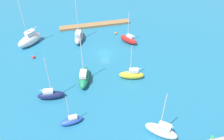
{
  "coord_description": "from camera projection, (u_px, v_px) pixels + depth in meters",
  "views": [
    {
      "loc": [
        9.8,
        53.04,
        40.83
      ],
      "look_at": [
        0.0,
        8.91,
        1.5
      ],
      "focal_mm": 39.16,
      "sensor_mm": 36.0,
      "label": 1
    }
  ],
  "objects": [
    {
      "name": "sailboat_gray_outer_mooring",
      "position": [
        79.0,
        37.0,
        71.47
      ],
      "size": [
        4.08,
        7.48,
        12.75
      ],
      "rotation": [
        0.0,
        0.0,
        4.46
      ],
      "color": "gray",
      "rests_on": "water"
    },
    {
      "name": "pier_dock",
      "position": [
        95.0,
        25.0,
        78.35
      ],
      "size": [
        22.6,
        2.34,
        0.7
      ],
      "primitive_type": "cube",
      "color": "olive",
      "rests_on": "ground"
    },
    {
      "name": "sailboat_white_lone_south",
      "position": [
        161.0,
        131.0,
        46.7
      ],
      "size": [
        6.26,
        5.71,
        11.42
      ],
      "rotation": [
        0.0,
        0.0,
        5.59
      ],
      "color": "white",
      "rests_on": "water"
    },
    {
      "name": "water",
      "position": [
        105.0,
        53.0,
        67.46
      ],
      "size": [
        160.0,
        160.0,
        0.0
      ],
      "primitive_type": "plane",
      "color": "#1E668C",
      "rests_on": "ground"
    },
    {
      "name": "sailboat_navy_west_end",
      "position": [
        51.0,
        95.0,
        54.25
      ],
      "size": [
        6.19,
        2.43,
        11.39
      ],
      "rotation": [
        0.0,
        0.0,
        3.05
      ],
      "color": "#141E4C",
      "rests_on": "water"
    },
    {
      "name": "mooring_buoy_red",
      "position": [
        34.0,
        57.0,
        65.64
      ],
      "size": [
        0.73,
        0.73,
        0.73
      ],
      "primitive_type": "sphere",
      "color": "red",
      "rests_on": "water"
    },
    {
      "name": "sailboat_yellow_lone_north",
      "position": [
        132.0,
        75.0,
        59.07
      ],
      "size": [
        6.22,
        3.18,
        9.68
      ],
      "rotation": [
        0.0,
        0.0,
        6.03
      ],
      "color": "yellow",
      "rests_on": "water"
    },
    {
      "name": "sailboat_green_near_pier",
      "position": [
        84.0,
        77.0,
        58.16
      ],
      "size": [
        4.06,
        7.64,
        12.71
      ],
      "rotation": [
        0.0,
        0.0,
        4.48
      ],
      "color": "#19724C",
      "rests_on": "water"
    },
    {
      "name": "mooring_buoy_orange",
      "position": [
        116.0,
        33.0,
        74.66
      ],
      "size": [
        0.69,
        0.69,
        0.69
      ],
      "primitive_type": "sphere",
      "color": "orange",
      "rests_on": "water"
    },
    {
      "name": "sailboat_white_mid_basin",
      "position": [
        30.0,
        39.0,
        69.66
      ],
      "size": [
        7.62,
        6.96,
        15.1
      ],
      "rotation": [
        0.0,
        0.0,
        0.69
      ],
      "color": "white",
      "rests_on": "water"
    },
    {
      "name": "sailboat_blue_inner_mooring",
      "position": [
        72.0,
        121.0,
        49.25
      ],
      "size": [
        4.93,
        2.33,
        7.97
      ],
      "rotation": [
        0.0,
        0.0,
        0.14
      ],
      "color": "#2347B2",
      "rests_on": "water"
    },
    {
      "name": "sailboat_red_far_south",
      "position": [
        129.0,
        39.0,
        70.53
      ],
      "size": [
        4.84,
        5.36,
        9.56
      ],
      "rotation": [
        0.0,
        0.0,
        5.4
      ],
      "color": "red",
      "rests_on": "water"
    }
  ]
}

